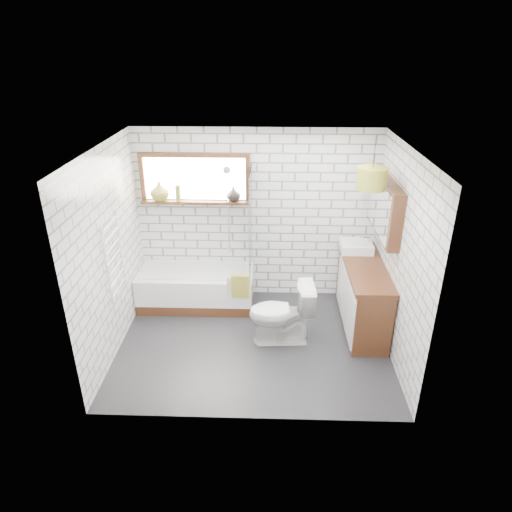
{
  "coord_description": "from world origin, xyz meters",
  "views": [
    {
      "loc": [
        0.19,
        -4.83,
        3.55
      ],
      "look_at": [
        0.03,
        0.25,
        1.12
      ],
      "focal_mm": 32.0,
      "sensor_mm": 36.0,
      "label": 1
    }
  ],
  "objects_px": {
    "bathtub": "(196,288)",
    "vanity": "(362,294)",
    "toilet": "(281,313)",
    "basin": "(356,246)",
    "pendant": "(372,178)"
  },
  "relations": [
    {
      "from": "bathtub",
      "to": "basin",
      "type": "relative_size",
      "value": 3.82
    },
    {
      "from": "pendant",
      "to": "basin",
      "type": "bearing_deg",
      "value": 86.87
    },
    {
      "from": "vanity",
      "to": "bathtub",
      "type": "bearing_deg",
      "value": 169.6
    },
    {
      "from": "bathtub",
      "to": "vanity",
      "type": "distance_m",
      "value": 2.36
    },
    {
      "from": "vanity",
      "to": "toilet",
      "type": "xyz_separation_m",
      "value": [
        -1.1,
        -0.45,
        -0.03
      ]
    },
    {
      "from": "bathtub",
      "to": "vanity",
      "type": "xyz_separation_m",
      "value": [
        2.32,
        -0.43,
        0.18
      ]
    },
    {
      "from": "bathtub",
      "to": "pendant",
      "type": "xyz_separation_m",
      "value": [
        2.22,
        -0.62,
        1.83
      ]
    },
    {
      "from": "vanity",
      "to": "basin",
      "type": "relative_size",
      "value": 3.62
    },
    {
      "from": "bathtub",
      "to": "toilet",
      "type": "distance_m",
      "value": 1.51
    },
    {
      "from": "bathtub",
      "to": "toilet",
      "type": "bearing_deg",
      "value": -35.75
    },
    {
      "from": "basin",
      "to": "pendant",
      "type": "bearing_deg",
      "value": -93.13
    },
    {
      "from": "basin",
      "to": "toilet",
      "type": "distance_m",
      "value": 1.47
    },
    {
      "from": "toilet",
      "to": "pendant",
      "type": "bearing_deg",
      "value": 100.56
    },
    {
      "from": "vanity",
      "to": "toilet",
      "type": "height_order",
      "value": "vanity"
    },
    {
      "from": "toilet",
      "to": "pendant",
      "type": "xyz_separation_m",
      "value": [
        1.0,
        0.26,
        1.69
      ]
    }
  ]
}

